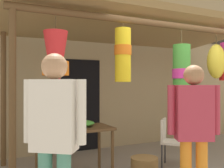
{
  "coord_description": "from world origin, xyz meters",
  "views": [
    {
      "loc": [
        -2.79,
        -3.27,
        1.46
      ],
      "look_at": [
        -0.62,
        1.19,
        1.46
      ],
      "focal_mm": 41.9,
      "sensor_mm": 36.0,
      "label": 1
    }
  ],
  "objects_px": {
    "folding_chair": "(169,138)",
    "passerby_at_right": "(54,131)",
    "display_table": "(75,134)",
    "vendor_in_orange": "(194,125)",
    "flower_heap_on_table": "(77,124)",
    "wicker_basket_by_table": "(144,166)"
  },
  "relations": [
    {
      "from": "vendor_in_orange",
      "to": "wicker_basket_by_table",
      "type": "bearing_deg",
      "value": 82.13
    },
    {
      "from": "display_table",
      "to": "folding_chair",
      "type": "relative_size",
      "value": 1.36
    },
    {
      "from": "wicker_basket_by_table",
      "to": "vendor_in_orange",
      "type": "relative_size",
      "value": 0.26
    },
    {
      "from": "folding_chair",
      "to": "vendor_in_orange",
      "type": "bearing_deg",
      "value": -119.04
    },
    {
      "from": "folding_chair",
      "to": "wicker_basket_by_table",
      "type": "bearing_deg",
      "value": -165.32
    },
    {
      "from": "display_table",
      "to": "folding_chair",
      "type": "distance_m",
      "value": 1.72
    },
    {
      "from": "folding_chair",
      "to": "passerby_at_right",
      "type": "height_order",
      "value": "passerby_at_right"
    },
    {
      "from": "vendor_in_orange",
      "to": "display_table",
      "type": "bearing_deg",
      "value": 119.32
    },
    {
      "from": "display_table",
      "to": "wicker_basket_by_table",
      "type": "bearing_deg",
      "value": -15.46
    },
    {
      "from": "display_table",
      "to": "passerby_at_right",
      "type": "bearing_deg",
      "value": -114.12
    },
    {
      "from": "display_table",
      "to": "passerby_at_right",
      "type": "relative_size",
      "value": 0.66
    },
    {
      "from": "folding_chair",
      "to": "passerby_at_right",
      "type": "distance_m",
      "value": 2.79
    },
    {
      "from": "display_table",
      "to": "wicker_basket_by_table",
      "type": "height_order",
      "value": "display_table"
    },
    {
      "from": "vendor_in_orange",
      "to": "passerby_at_right",
      "type": "relative_size",
      "value": 0.96
    },
    {
      "from": "flower_heap_on_table",
      "to": "passerby_at_right",
      "type": "bearing_deg",
      "value": -115.14
    },
    {
      "from": "display_table",
      "to": "vendor_in_orange",
      "type": "xyz_separation_m",
      "value": [
        0.89,
        -1.59,
        0.3
      ]
    },
    {
      "from": "display_table",
      "to": "vendor_in_orange",
      "type": "relative_size",
      "value": 0.68
    },
    {
      "from": "flower_heap_on_table",
      "to": "wicker_basket_by_table",
      "type": "relative_size",
      "value": 1.36
    },
    {
      "from": "vendor_in_orange",
      "to": "flower_heap_on_table",
      "type": "bearing_deg",
      "value": 117.53
    },
    {
      "from": "folding_chair",
      "to": "vendor_in_orange",
      "type": "height_order",
      "value": "vendor_in_orange"
    },
    {
      "from": "folding_chair",
      "to": "wicker_basket_by_table",
      "type": "height_order",
      "value": "folding_chair"
    },
    {
      "from": "vendor_in_orange",
      "to": "passerby_at_right",
      "type": "bearing_deg",
      "value": 176.27
    }
  ]
}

